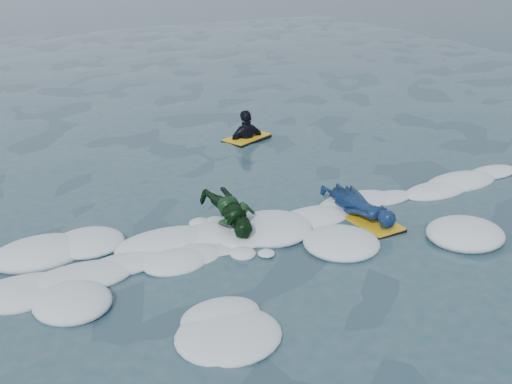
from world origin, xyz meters
TOP-DOWN VIEW (x-y plane):
  - ground at (0.00, 0.00)m, footprint 120.00×120.00m
  - foam_band at (0.00, 1.03)m, footprint 12.00×3.10m
  - prone_woman_unit at (2.30, 1.12)m, footprint 0.58×1.49m
  - prone_child_unit at (0.50, 1.66)m, footprint 0.80×1.35m
  - waiting_rider_unit at (2.60, 5.21)m, footprint 1.11×0.87m

SIDE VIEW (x-z plane):
  - waiting_rider_unit at x=2.60m, z-range -0.84..0.63m
  - ground at x=0.00m, z-range 0.00..0.00m
  - foam_band at x=0.00m, z-range -0.15..0.15m
  - prone_woman_unit at x=2.30m, z-range 0.00..0.38m
  - prone_child_unit at x=0.50m, z-range 0.01..0.50m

